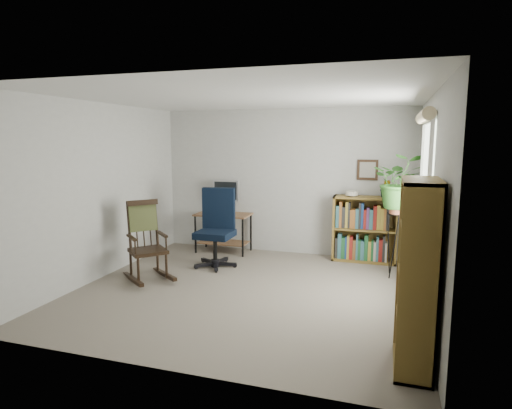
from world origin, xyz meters
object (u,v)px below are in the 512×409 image
(low_bookshelf, at_px, (365,229))
(desk, at_px, (223,233))
(rocking_chair, at_px, (148,240))
(tall_bookshelf, at_px, (417,275))
(office_chair, at_px, (215,228))

(low_bookshelf, bearing_deg, desk, -177.05)
(rocking_chair, height_order, tall_bookshelf, tall_bookshelf)
(office_chair, distance_m, tall_bookshelf, 3.47)
(low_bookshelf, bearing_deg, tall_bookshelf, -79.49)
(rocking_chair, distance_m, low_bookshelf, 3.30)
(office_chair, bearing_deg, desk, 96.19)
(low_bookshelf, distance_m, tall_bookshelf, 3.20)
(desk, height_order, low_bookshelf, low_bookshelf)
(desk, height_order, office_chair, office_chair)
(tall_bookshelf, bearing_deg, low_bookshelf, 100.51)
(desk, height_order, tall_bookshelf, tall_bookshelf)
(tall_bookshelf, bearing_deg, desk, 133.98)
(desk, distance_m, low_bookshelf, 2.34)
(desk, relative_size, office_chair, 0.77)
(tall_bookshelf, bearing_deg, rocking_chair, 158.20)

